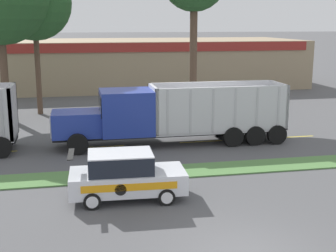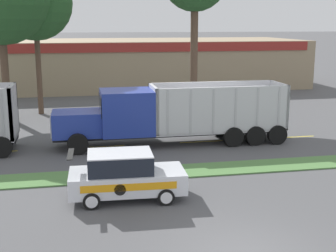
# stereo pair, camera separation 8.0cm
# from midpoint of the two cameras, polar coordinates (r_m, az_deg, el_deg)

# --- Properties ---
(grass_verge) EXTENTS (120.00, 1.78, 0.06)m
(grass_verge) POSITION_cam_midpoint_polar(r_m,az_deg,el_deg) (20.35, 1.72, -5.50)
(grass_verge) COLOR #517F42
(grass_verge) RESTS_ON ground_plane
(centre_line_4) EXTENTS (2.40, 0.14, 0.01)m
(centre_line_4) POSITION_cam_midpoint_polar(r_m,az_deg,el_deg) (24.59, -8.24, -2.50)
(centre_line_4) COLOR yellow
(centre_line_4) RESTS_ON ground_plane
(centre_line_5) EXTENTS (2.40, 0.14, 0.01)m
(centre_line_5) POSITION_cam_midpoint_polar(r_m,az_deg,el_deg) (25.43, 4.00, -1.90)
(centre_line_5) COLOR yellow
(centre_line_5) RESTS_ON ground_plane
(centre_line_6) EXTENTS (2.40, 0.14, 0.01)m
(centre_line_6) POSITION_cam_midpoint_polar(r_m,az_deg,el_deg) (27.33, 14.99, -1.28)
(centre_line_6) COLOR yellow
(centre_line_6) RESTS_ON ground_plane
(dump_truck_lead) EXTENTS (12.26, 2.70, 3.13)m
(dump_truck_lead) POSITION_cam_midpoint_polar(r_m,az_deg,el_deg) (24.44, -2.04, 1.13)
(dump_truck_lead) COLOR black
(dump_truck_lead) RESTS_ON ground_plane
(rally_car) EXTENTS (4.25, 2.11, 1.78)m
(rally_car) POSITION_cam_midpoint_polar(r_m,az_deg,el_deg) (17.16, -5.34, -6.02)
(rally_car) COLOR silver
(rally_car) RESTS_ON ground_plane
(store_building_backdrop) EXTENTS (35.94, 12.10, 4.62)m
(store_building_backdrop) POSITION_cam_midpoint_polar(r_m,az_deg,el_deg) (47.70, -5.96, 7.63)
(store_building_backdrop) COLOR #9E896B
(store_building_backdrop) RESTS_ON ground_plane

